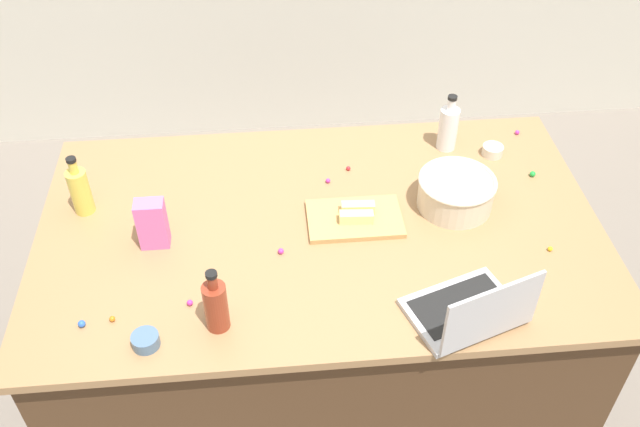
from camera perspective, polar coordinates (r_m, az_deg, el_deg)
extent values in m
plane|color=slate|center=(2.97, 0.00, -13.81)|extent=(12.00, 12.00, 0.00)
cube|color=#4C331E|center=(2.62, 0.00, -8.43)|extent=(1.78, 1.04, 0.87)
cube|color=#9E754C|center=(2.29, 0.00, -1.21)|extent=(1.84, 1.10, 0.03)
cube|color=#B7B7BC|center=(2.06, 11.57, -7.76)|extent=(0.37, 0.31, 0.02)
cube|color=black|center=(2.06, 11.45, -7.38)|extent=(0.31, 0.24, 0.00)
cube|color=#B7B7BC|center=(1.92, 13.89, -7.96)|extent=(0.29, 0.11, 0.20)
cube|color=silver|center=(1.93, 13.79, -7.84)|extent=(0.26, 0.09, 0.18)
cylinder|color=beige|center=(2.36, 11.02, 1.64)|extent=(0.25, 0.25, 0.11)
cylinder|color=black|center=(2.36, 11.04, 1.74)|extent=(0.20, 0.20, 0.09)
torus|color=beige|center=(2.33, 11.19, 2.64)|extent=(0.26, 0.26, 0.01)
cylinder|color=#DBC64C|center=(2.41, -18.99, 1.69)|extent=(0.07, 0.07, 0.16)
cylinder|color=#DBC64C|center=(2.35, -19.53, 3.60)|extent=(0.03, 0.03, 0.05)
cylinder|color=black|center=(2.34, -19.69, 4.16)|extent=(0.03, 0.03, 0.01)
cylinder|color=maroon|center=(1.96, -8.49, -7.55)|extent=(0.07, 0.07, 0.16)
cylinder|color=maroon|center=(1.88, -8.79, -5.54)|extent=(0.03, 0.03, 0.04)
cylinder|color=black|center=(1.86, -8.88, -4.95)|extent=(0.03, 0.03, 0.01)
cylinder|color=white|center=(2.61, 10.41, 6.81)|extent=(0.07, 0.07, 0.16)
cylinder|color=white|center=(2.55, 10.70, 8.73)|extent=(0.03, 0.03, 0.05)
cylinder|color=black|center=(2.54, 10.78, 9.28)|extent=(0.03, 0.03, 0.01)
cube|color=tan|center=(2.29, 2.84, -0.43)|extent=(0.31, 0.20, 0.02)
cube|color=#F4E58C|center=(2.26, 2.99, -0.30)|extent=(0.11, 0.04, 0.04)
cube|color=#F4E58C|center=(2.29, 3.12, 0.47)|extent=(0.11, 0.04, 0.04)
cylinder|color=slate|center=(2.00, -14.06, -10.04)|extent=(0.08, 0.08, 0.04)
cylinder|color=beige|center=(2.64, 13.92, 5.02)|extent=(0.08, 0.08, 0.04)
cube|color=pink|center=(2.22, -13.55, -0.81)|extent=(0.09, 0.06, 0.17)
sphere|color=orange|center=(2.08, -16.62, -8.25)|extent=(0.02, 0.02, 0.02)
sphere|color=#CC3399|center=(2.78, 15.82, 6.39)|extent=(0.02, 0.02, 0.02)
sphere|color=#CC3399|center=(2.44, 0.65, 2.70)|extent=(0.02, 0.02, 0.02)
sphere|color=green|center=(2.58, 16.98, 3.11)|extent=(0.02, 0.02, 0.02)
sphere|color=blue|center=(2.10, -18.90, -8.52)|extent=(0.02, 0.02, 0.02)
sphere|color=yellow|center=(2.31, 18.29, -2.76)|extent=(0.02, 0.02, 0.02)
sphere|color=red|center=(2.50, 2.33, 3.71)|extent=(0.02, 0.02, 0.02)
sphere|color=#CC3399|center=(2.07, -10.59, -7.18)|extent=(0.02, 0.02, 0.02)
sphere|color=#CC3399|center=(2.18, -3.22, -3.09)|extent=(0.02, 0.02, 0.02)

